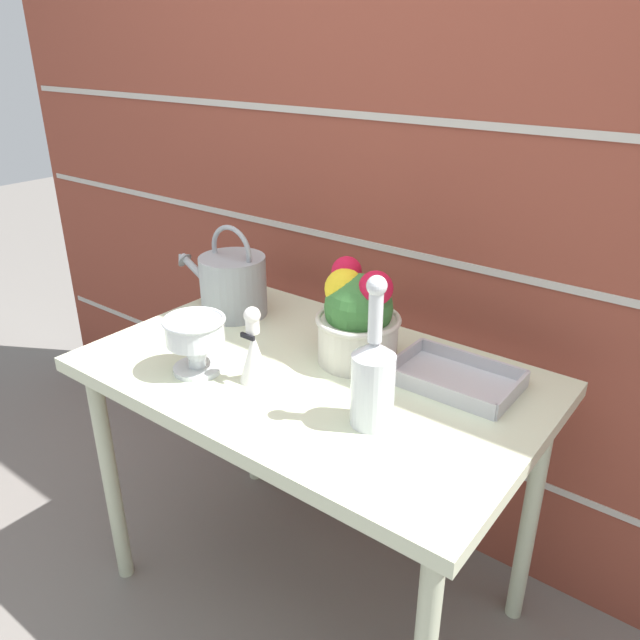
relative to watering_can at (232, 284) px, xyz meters
The scene contains 9 objects.
ground_plane 0.93m from the watering_can, 18.49° to the right, with size 12.00×12.00×0.00m, color slate.
brick_wall 0.59m from the watering_can, 42.02° to the left, with size 3.60×0.08×2.20m.
patio_table 0.45m from the watering_can, 18.49° to the right, with size 1.10×0.69×0.74m.
watering_can is the anchor object (origin of this frame).
crystal_pedestal_bowl 0.35m from the watering_can, 59.76° to the right, with size 0.15×0.15×0.14m.
flower_planter 0.45m from the watering_can, ahead, with size 0.21×0.21×0.25m.
glass_decanter 0.67m from the watering_can, 20.26° to the right, with size 0.09×0.09×0.33m.
figurine_vase 0.40m from the watering_can, 38.39° to the right, with size 0.07×0.07×0.19m.
wire_tray 0.70m from the watering_can, ahead, with size 0.28×0.19×0.04m.
Camera 1 is at (0.82, -1.04, 1.48)m, focal length 35.00 mm.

